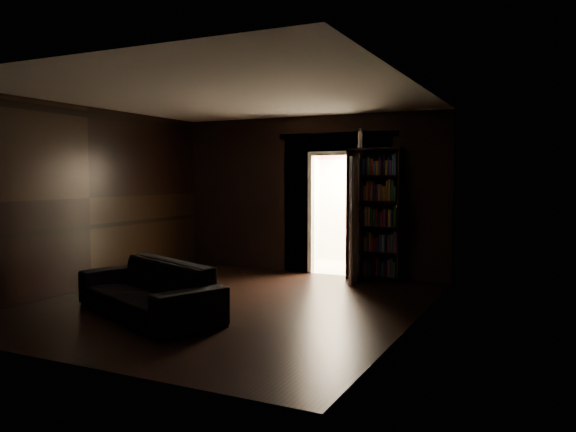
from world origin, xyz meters
The scene contains 9 objects.
ground centered at (0.00, 0.00, 0.00)m, with size 5.50×5.50×0.00m, color black.
room_walls centered at (-0.01, 1.07, 1.68)m, with size 5.02×5.61×2.84m.
kitchen_alcove centered at (0.50, 3.87, 1.21)m, with size 2.20×1.80×2.60m.
sofa centered at (-0.57, -0.98, 0.44)m, with size 2.29×0.99×0.88m, color black.
bookshelf centered at (1.25, 2.59, 1.10)m, with size 0.90×0.32×2.20m, color black.
refrigerator centered at (1.00, 4.03, 0.82)m, with size 0.74×0.68×1.65m, color white.
door centered at (1.02, 2.31, 1.02)m, with size 0.85×0.05×2.05m, color white.
figurine centered at (1.02, 2.52, 2.36)m, with size 0.11×0.11×0.33m, color silver.
bottles centered at (1.04, 4.00, 1.78)m, with size 0.62×0.08×0.25m, color black.
Camera 1 is at (4.00, -6.44, 1.73)m, focal length 35.00 mm.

